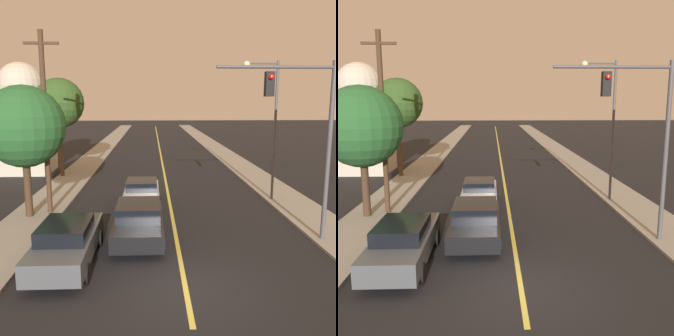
% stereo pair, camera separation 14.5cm
% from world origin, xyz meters
% --- Properties ---
extents(ground_plane, '(200.00, 200.00, 0.00)m').
position_xyz_m(ground_plane, '(0.00, 0.00, 0.00)').
color(ground_plane, black).
extents(road_surface, '(10.79, 80.00, 0.01)m').
position_xyz_m(road_surface, '(0.00, 36.00, 0.01)').
color(road_surface, black).
rests_on(road_surface, ground).
extents(sidewalk_left, '(2.50, 80.00, 0.12)m').
position_xyz_m(sidewalk_left, '(-6.65, 36.00, 0.06)').
color(sidewalk_left, gray).
rests_on(sidewalk_left, ground).
extents(sidewalk_right, '(2.50, 80.00, 0.12)m').
position_xyz_m(sidewalk_right, '(6.65, 36.00, 0.06)').
color(sidewalk_right, gray).
rests_on(sidewalk_right, ground).
extents(car_near_lane_front, '(2.05, 4.84, 1.56)m').
position_xyz_m(car_near_lane_front, '(-1.51, 4.20, 0.78)').
color(car_near_lane_front, black).
rests_on(car_near_lane_front, ground).
extents(car_near_lane_second, '(1.93, 4.23, 1.42)m').
position_xyz_m(car_near_lane_second, '(-1.51, 9.21, 0.75)').
color(car_near_lane_second, '#A5A8B2').
rests_on(car_near_lane_second, ground).
extents(car_outer_lane_front, '(1.93, 4.99, 1.52)m').
position_xyz_m(car_outer_lane_front, '(-3.88, 2.01, 0.79)').
color(car_outer_lane_front, '#474C51').
rests_on(car_outer_lane_front, ground).
extents(traffic_signal_mast, '(4.49, 0.42, 6.89)m').
position_xyz_m(traffic_signal_mast, '(4.85, 3.61, 4.72)').
color(traffic_signal_mast, '#47474C').
rests_on(traffic_signal_mast, ground).
extents(streetlamp_right, '(1.93, 0.36, 7.52)m').
position_xyz_m(streetlamp_right, '(5.31, 9.81, 4.92)').
color(streetlamp_right, '#47474C').
rests_on(streetlamp_right, ground).
extents(utility_pole_left, '(1.60, 0.24, 8.62)m').
position_xyz_m(utility_pole_left, '(-6.00, 7.76, 4.60)').
color(utility_pole_left, '#422D1E').
rests_on(utility_pole_left, ground).
extents(tree_left_near, '(3.78, 3.78, 6.16)m').
position_xyz_m(tree_left_near, '(-6.82, 7.19, 4.37)').
color(tree_left_near, '#3D2B1C').
rests_on(tree_left_near, ground).
extents(tree_left_far, '(3.55, 3.55, 7.06)m').
position_xyz_m(tree_left_far, '(-7.54, 17.07, 5.38)').
color(tree_left_far, '#4C3823').
rests_on(tree_left_far, ground).
extents(domed_building_left, '(4.03, 4.03, 8.46)m').
position_xyz_m(domed_building_left, '(-10.91, 19.34, 4.09)').
color(domed_building_left, '#BCB29E').
rests_on(domed_building_left, ground).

